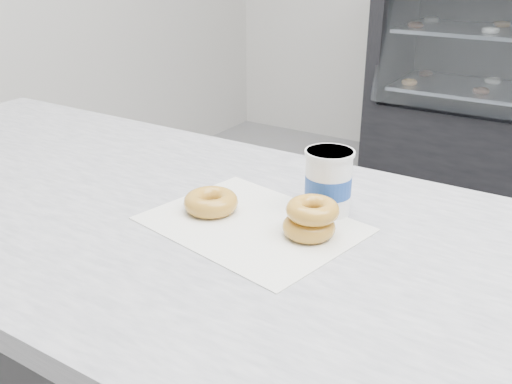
# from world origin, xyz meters

# --- Properties ---
(wax_paper) EXTENTS (0.38, 0.32, 0.00)m
(wax_paper) POSITION_xyz_m (-0.45, -0.57, 0.90)
(wax_paper) COLOR silver
(wax_paper) RESTS_ON counter
(donut_single) EXTENTS (0.12, 0.12, 0.03)m
(donut_single) POSITION_xyz_m (-0.54, -0.57, 0.92)
(donut_single) COLOR gold
(donut_single) RESTS_ON wax_paper
(donut_stack) EXTENTS (0.09, 0.09, 0.06)m
(donut_stack) POSITION_xyz_m (-0.35, -0.56, 0.93)
(donut_stack) COLOR gold
(donut_stack) RESTS_ON wax_paper
(coffee_cup) EXTENTS (0.09, 0.09, 0.11)m
(coffee_cup) POSITION_xyz_m (-0.37, -0.46, 0.96)
(coffee_cup) COLOR white
(coffee_cup) RESTS_ON counter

